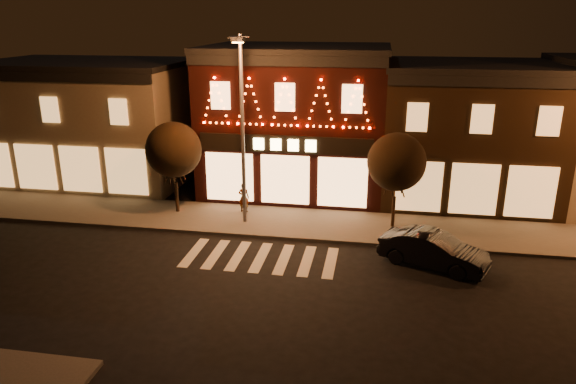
# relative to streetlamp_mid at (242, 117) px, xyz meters

# --- Properties ---
(ground) EXTENTS (120.00, 120.00, 0.00)m
(ground) POSITION_rel_streetlamp_mid_xyz_m (1.56, -7.38, -5.40)
(ground) COLOR black
(ground) RESTS_ON ground
(sidewalk_far) EXTENTS (44.00, 4.00, 0.15)m
(sidewalk_far) POSITION_rel_streetlamp_mid_xyz_m (3.56, 0.62, -5.33)
(sidewalk_far) COLOR #47423D
(sidewalk_far) RESTS_ON ground
(building_left) EXTENTS (12.20, 8.28, 7.30)m
(building_left) POSITION_rel_streetlamp_mid_xyz_m (-11.44, 6.61, -1.74)
(building_left) COLOR #7C6B58
(building_left) RESTS_ON ground
(building_pulp) EXTENTS (10.20, 8.34, 8.30)m
(building_pulp) POSITION_rel_streetlamp_mid_xyz_m (1.56, 6.60, -1.24)
(building_pulp) COLOR black
(building_pulp) RESTS_ON ground
(building_right_a) EXTENTS (9.20, 8.28, 7.50)m
(building_right_a) POSITION_rel_streetlamp_mid_xyz_m (11.06, 6.61, -1.64)
(building_right_a) COLOR #301F11
(building_right_a) RESTS_ON ground
(streetlamp_mid) EXTENTS (0.76, 2.05, 8.95)m
(streetlamp_mid) POSITION_rel_streetlamp_mid_xyz_m (0.00, 0.00, 0.00)
(streetlamp_mid) COLOR #59595E
(streetlamp_mid) RESTS_ON sidewalk_far
(tree_left) EXTENTS (2.81, 2.81, 4.70)m
(tree_left) POSITION_rel_streetlamp_mid_xyz_m (-3.87, 1.05, -1.96)
(tree_left) COLOR black
(tree_left) RESTS_ON sidewalk_far
(tree_right) EXTENTS (2.74, 2.74, 4.59)m
(tree_right) POSITION_rel_streetlamp_mid_xyz_m (7.16, 0.88, -2.04)
(tree_right) COLOR black
(tree_right) RESTS_ON sidewalk_far
(dark_sedan) EXTENTS (4.61, 3.14, 1.44)m
(dark_sedan) POSITION_rel_streetlamp_mid_xyz_m (8.73, -2.96, -4.68)
(dark_sedan) COLOR black
(dark_sedan) RESTS_ON ground
(pedestrian) EXTENTS (0.57, 0.38, 1.54)m
(pedestrian) POSITION_rel_streetlamp_mid_xyz_m (-0.44, 1.60, -4.48)
(pedestrian) COLOR gray
(pedestrian) RESTS_ON sidewalk_far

